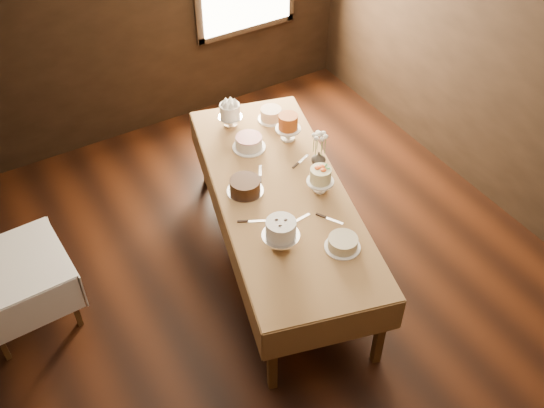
{
  "coord_description": "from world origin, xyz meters",
  "views": [
    {
      "loc": [
        -1.92,
        -3.02,
        4.43
      ],
      "look_at": [
        0.0,
        0.2,
        0.95
      ],
      "focal_mm": 41.97,
      "sensor_mm": 36.0,
      "label": 1
    }
  ],
  "objects": [
    {
      "name": "cake_lattice",
      "position": [
        0.27,
        1.06,
        0.9
      ],
      "size": [
        0.34,
        0.34,
        0.11
      ],
      "color": "white",
      "rests_on": "display_table"
    },
    {
      "name": "cake_meringue",
      "position": [
        0.29,
        1.46,
        0.96
      ],
      "size": [
        0.24,
        0.24,
        0.24
      ],
      "color": "silver",
      "rests_on": "display_table"
    },
    {
      "name": "cake_chocolate",
      "position": [
        -0.06,
        0.55,
        0.9
      ],
      "size": [
        0.31,
        0.31,
        0.12
      ],
      "color": "silver",
      "rests_on": "display_table"
    },
    {
      "name": "cake_server_d",
      "position": [
        0.6,
        0.66,
        0.85
      ],
      "size": [
        0.23,
        0.11,
        0.01
      ],
      "primitive_type": "cube",
      "rotation": [
        0.0,
        0.0,
        0.39
      ],
      "color": "silver",
      "rests_on": "display_table"
    },
    {
      "name": "cake_server_a",
      "position": [
        0.19,
        0.03,
        0.85
      ],
      "size": [
        0.24,
        0.05,
        0.01
      ],
      "primitive_type": "cube",
      "rotation": [
        0.0,
        0.0,
        0.11
      ],
      "color": "silver",
      "rests_on": "display_table"
    },
    {
      "name": "wall_back",
      "position": [
        0.0,
        3.0,
        1.4
      ],
      "size": [
        5.0,
        0.02,
        2.8
      ],
      "primitive_type": "cube",
      "color": "black",
      "rests_on": "ground"
    },
    {
      "name": "cake_server_c",
      "position": [
        0.19,
        0.72,
        0.85
      ],
      "size": [
        0.14,
        0.22,
        0.01
      ],
      "primitive_type": "cube",
      "rotation": [
        0.0,
        0.0,
        1.06
      ],
      "color": "silver",
      "rests_on": "display_table"
    },
    {
      "name": "floor",
      "position": [
        0.0,
        0.0,
        0.0
      ],
      "size": [
        5.0,
        6.0,
        0.01
      ],
      "primitive_type": "cube",
      "color": "black",
      "rests_on": "ground"
    },
    {
      "name": "flower_vase",
      "position": [
        0.68,
        0.53,
        0.91
      ],
      "size": [
        0.15,
        0.15,
        0.13
      ],
      "primitive_type": "imported",
      "rotation": [
        0.0,
        0.0,
        2.94
      ],
      "color": "#2D2823",
      "rests_on": "display_table"
    },
    {
      "name": "cake_caramel",
      "position": [
        0.64,
        0.99,
        0.96
      ],
      "size": [
        0.24,
        0.24,
        0.28
      ],
      "color": "white",
      "rests_on": "display_table"
    },
    {
      "name": "side_table",
      "position": [
        -1.96,
        0.91,
        0.59
      ],
      "size": [
        0.82,
        0.82,
        0.66
      ],
      "rotation": [
        0.0,
        0.0,
        0.04
      ],
      "color": "#492E16",
      "rests_on": "ground"
    },
    {
      "name": "cake_server_e",
      "position": [
        -0.15,
        0.18,
        0.85
      ],
      "size": [
        0.22,
        0.13,
        0.01
      ],
      "primitive_type": "cube",
      "rotation": [
        0.0,
        0.0,
        -0.48
      ],
      "color": "silver",
      "rests_on": "display_table"
    },
    {
      "name": "cake_flowers",
      "position": [
        0.5,
        0.24,
        0.95
      ],
      "size": [
        0.25,
        0.25,
        0.24
      ],
      "color": "white",
      "rests_on": "display_table"
    },
    {
      "name": "cake_swirl",
      "position": [
        -0.13,
        -0.14,
        0.96
      ],
      "size": [
        0.32,
        0.32,
        0.27
      ],
      "color": "silver",
      "rests_on": "display_table"
    },
    {
      "name": "cake_cream",
      "position": [
        0.27,
        -0.41,
        0.89
      ],
      "size": [
        0.28,
        0.28,
        0.1
      ],
      "color": "white",
      "rests_on": "display_table"
    },
    {
      "name": "cake_speckled",
      "position": [
        0.67,
        1.34,
        0.9
      ],
      "size": [
        0.28,
        0.28,
        0.12
      ],
      "color": "white",
      "rests_on": "display_table"
    },
    {
      "name": "cake_server_b",
      "position": [
        0.39,
        -0.13,
        0.85
      ],
      "size": [
        0.15,
        0.22,
        0.01
      ],
      "primitive_type": "cube",
      "rotation": [
        0.0,
        0.0,
        -1.03
      ],
      "color": "silver",
      "rests_on": "display_table"
    },
    {
      "name": "flower_bouquet",
      "position": [
        0.68,
        0.53,
        1.1
      ],
      "size": [
        0.14,
        0.14,
        0.2
      ],
      "primitive_type": null,
      "color": "white",
      "rests_on": "flower_vase"
    },
    {
      "name": "wall_right",
      "position": [
        2.5,
        0.0,
        1.4
      ],
      "size": [
        0.02,
        6.0,
        2.8
      ],
      "primitive_type": "cube",
      "color": "black",
      "rests_on": "ground"
    },
    {
      "name": "display_table",
      "position": [
        0.2,
        0.4,
        0.78
      ],
      "size": [
        1.73,
        2.91,
        0.85
      ],
      "rotation": [
        0.0,
        0.0,
        -0.26
      ],
      "color": "#492E16",
      "rests_on": "ground"
    }
  ]
}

